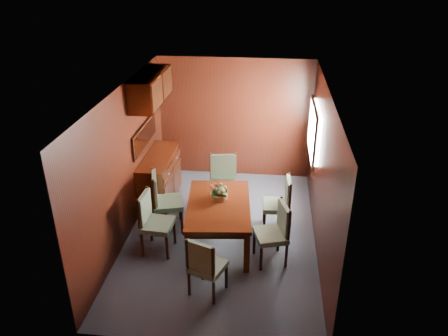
# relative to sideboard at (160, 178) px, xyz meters

# --- Properties ---
(ground) EXTENTS (4.50, 4.50, 0.00)m
(ground) POSITION_rel_sideboard_xyz_m (1.25, -1.00, -0.45)
(ground) COLOR #3F4756
(ground) RESTS_ON ground
(room_shell) EXTENTS (3.06, 4.52, 2.41)m
(room_shell) POSITION_rel_sideboard_xyz_m (1.15, -0.67, 1.18)
(room_shell) COLOR black
(room_shell) RESTS_ON ground
(sideboard) EXTENTS (0.48, 1.40, 0.90)m
(sideboard) POSITION_rel_sideboard_xyz_m (0.00, 0.00, 0.00)
(sideboard) COLOR black
(sideboard) RESTS_ON ground
(dining_table) EXTENTS (1.09, 1.60, 0.71)m
(dining_table) POSITION_rel_sideboard_xyz_m (1.23, -1.22, 0.16)
(dining_table) COLOR black
(dining_table) RESTS_ON ground
(chair_left_near) EXTENTS (0.48, 0.50, 0.98)m
(chair_left_near) POSITION_rel_sideboard_xyz_m (0.26, -1.50, 0.10)
(chair_left_near) COLOR black
(chair_left_near) RESTS_ON ground
(chair_left_far) EXTENTS (0.58, 0.60, 1.03)m
(chair_left_far) POSITION_rel_sideboard_xyz_m (0.28, -0.92, 0.12)
(chair_left_far) COLOR black
(chair_left_far) RESTS_ON ground
(chair_right_near) EXTENTS (0.55, 0.56, 0.96)m
(chair_right_near) POSITION_rel_sideboard_xyz_m (2.11, -1.55, 0.08)
(chair_right_near) COLOR black
(chair_right_near) RESTS_ON ground
(chair_right_far) EXTENTS (0.45, 0.46, 0.94)m
(chair_right_far) POSITION_rel_sideboard_xyz_m (2.19, -0.71, 0.07)
(chair_right_far) COLOR black
(chair_right_far) RESTS_ON ground
(chair_head) EXTENTS (0.55, 0.54, 0.91)m
(chair_head) POSITION_rel_sideboard_xyz_m (1.20, -2.41, 0.05)
(chair_head) COLOR black
(chair_head) RESTS_ON ground
(chair_foot) EXTENTS (0.55, 0.54, 1.03)m
(chair_foot) POSITION_rel_sideboard_xyz_m (1.19, -0.18, 0.12)
(chair_foot) COLOR black
(chair_foot) RESTS_ON ground
(flower_centerpiece) EXTENTS (0.29, 0.29, 0.29)m
(flower_centerpiece) POSITION_rel_sideboard_xyz_m (1.22, -1.04, 0.40)
(flower_centerpiece) COLOR #C8763D
(flower_centerpiece) RESTS_ON dining_table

